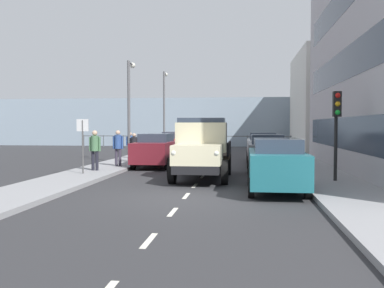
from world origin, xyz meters
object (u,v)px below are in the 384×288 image
at_px(pedestrian_couple_b, 134,145).
at_px(lamp_post_far, 164,103).
at_px(car_red_oppositeside_1, 176,144).
at_px(traffic_light_near, 337,116).
at_px(pedestrian_strolling, 118,145).
at_px(lamp_post_promenade, 130,100).
at_px(car_black_oppositeside_2, 188,141).
at_px(car_maroon_oppositeside_0, 156,150).
at_px(car_grey_kerbside_1, 267,152).
at_px(pedestrian_with_bag, 130,143).
at_px(pedestrian_near_railing, 95,147).
at_px(car_white_kerbside_2, 262,147).
at_px(street_sign, 83,137).
at_px(truck_vintage_cream, 202,150).
at_px(car_teal_kerbside_near, 276,164).

distance_m(pedestrian_couple_b, lamp_post_far, 13.80).
distance_m(car_red_oppositeside_1, traffic_light_near, 14.85).
distance_m(pedestrian_strolling, lamp_post_promenade, 4.24).
bearing_deg(car_black_oppositeside_2, car_maroon_oppositeside_0, 90.00).
distance_m(car_grey_kerbside_1, pedestrian_strolling, 7.21).
distance_m(car_grey_kerbside_1, car_red_oppositeside_1, 9.64).
relative_size(pedestrian_with_bag, traffic_light_near, 0.49).
height_order(car_maroon_oppositeside_0, pedestrian_with_bag, car_maroon_oppositeside_0).
height_order(pedestrian_near_railing, pedestrian_with_bag, pedestrian_near_railing).
bearing_deg(car_white_kerbside_2, lamp_post_promenade, 12.66).
bearing_deg(car_red_oppositeside_1, street_sign, 79.32).
height_order(car_red_oppositeside_1, lamp_post_far, lamp_post_far).
bearing_deg(pedestrian_near_railing, lamp_post_far, -89.52).
distance_m(car_red_oppositeside_1, pedestrian_near_railing, 10.17).
height_order(lamp_post_far, street_sign, lamp_post_far).
bearing_deg(car_white_kerbside_2, car_black_oppositeside_2, -58.10).
bearing_deg(car_white_kerbside_2, pedestrian_near_railing, 44.21).
xyz_separation_m(pedestrian_with_bag, street_sign, (-0.34, 8.93, 0.62)).
bearing_deg(car_grey_kerbside_1, traffic_light_near, 115.56).
xyz_separation_m(car_red_oppositeside_1, pedestrian_with_bag, (2.47, 2.34, 0.17)).
xyz_separation_m(car_white_kerbside_2, car_black_oppositeside_2, (5.55, -8.91, -0.00)).
height_order(car_maroon_oppositeside_0, pedestrian_couple_b, same).
xyz_separation_m(truck_vintage_cream, car_grey_kerbside_1, (-2.70, -3.68, -0.28)).
distance_m(pedestrian_near_railing, street_sign, 1.39).
height_order(car_teal_kerbside_near, pedestrian_couple_b, same).
relative_size(car_teal_kerbside_near, pedestrian_with_bag, 2.89).
distance_m(pedestrian_strolling, pedestrian_couple_b, 2.24).
bearing_deg(car_maroon_oppositeside_0, pedestrian_couple_b, -37.26).
bearing_deg(pedestrian_couple_b, car_teal_kerbside_near, 128.12).
relative_size(car_black_oppositeside_2, street_sign, 1.77).
bearing_deg(pedestrian_strolling, car_teal_kerbside_near, 137.34).
xyz_separation_m(pedestrian_near_railing, pedestrian_couple_b, (-0.65, -4.44, -0.13)).
bearing_deg(pedestrian_strolling, car_maroon_oppositeside_0, -145.21).
height_order(car_grey_kerbside_1, car_black_oppositeside_2, same).
height_order(pedestrian_near_railing, pedestrian_strolling, pedestrian_near_railing).
distance_m(truck_vintage_cream, lamp_post_far, 20.35).
relative_size(car_teal_kerbside_near, car_maroon_oppositeside_0, 1.04).
xyz_separation_m(pedestrian_with_bag, lamp_post_promenade, (-0.48, 1.92, 2.50)).
distance_m(car_grey_kerbside_1, car_black_oppositeside_2, 15.27).
xyz_separation_m(car_grey_kerbside_1, lamp_post_far, (7.76, -15.82, 3.13)).
xyz_separation_m(car_white_kerbside_2, car_red_oppositeside_1, (5.55, -2.56, 0.00)).
bearing_deg(street_sign, car_grey_kerbside_1, -156.22).
bearing_deg(car_white_kerbside_2, car_red_oppositeside_1, -24.78).
bearing_deg(pedestrian_with_bag, lamp_post_far, -91.42).
distance_m(pedestrian_couple_b, lamp_post_promenade, 2.86).
height_order(pedestrian_near_railing, street_sign, street_sign).
bearing_deg(traffic_light_near, street_sign, -7.45).
height_order(car_white_kerbside_2, lamp_post_promenade, lamp_post_promenade).
distance_m(car_maroon_oppositeside_0, street_sign, 5.19).
relative_size(car_grey_kerbside_1, car_white_kerbside_2, 0.95).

